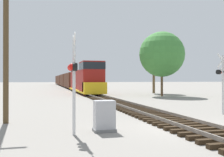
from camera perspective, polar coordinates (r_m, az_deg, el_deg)
ground_plane at (r=12.16m, az=16.26°, el=-10.30°), size 400.00×400.00×0.00m
rail_track_bed at (r=12.14m, az=16.26°, el=-9.67°), size 2.60×160.00×0.31m
freight_train at (r=75.09m, az=-9.81°, el=-0.38°), size 2.90×89.09×4.52m
crossing_signal_near at (r=10.18m, az=-8.45°, el=1.36°), size 0.34×1.00×3.91m
crossing_signal_far at (r=17.38m, az=23.06°, el=0.46°), size 0.44×1.01×3.77m
relay_cabinet at (r=10.83m, az=-1.69°, el=-8.21°), size 0.91×0.67×1.27m
utility_pole at (r=13.84m, az=-22.10°, el=7.14°), size 1.80×0.26×7.50m
tree_far_right at (r=34.41m, az=10.79°, el=5.19°), size 5.82×5.82×8.28m
tree_mid_background at (r=41.21m, az=9.08°, el=5.72°), size 4.11×4.11×8.49m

